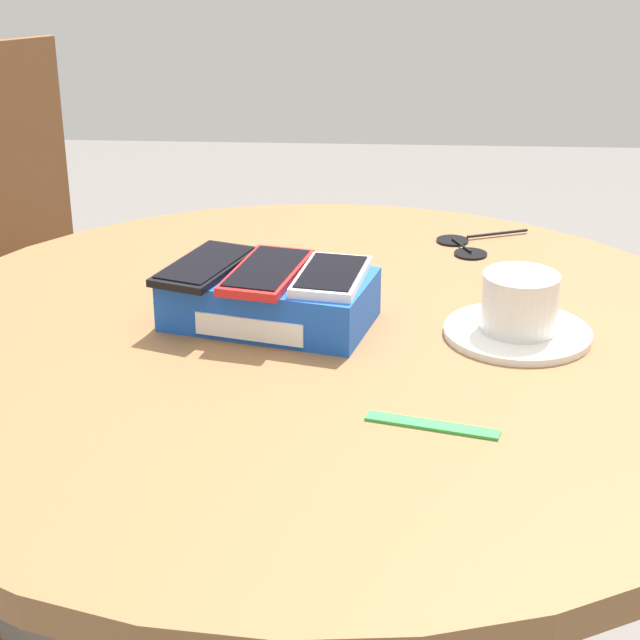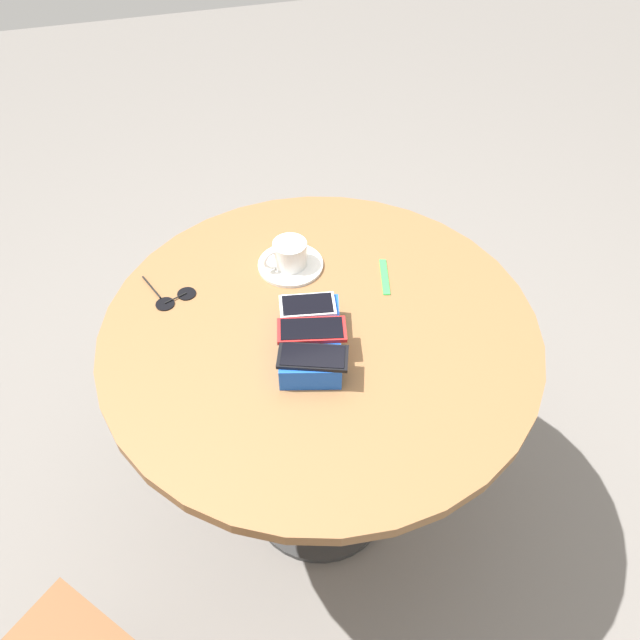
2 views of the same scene
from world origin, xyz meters
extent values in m
cylinder|color=#2D2D2D|center=(0.00, 0.00, 0.38)|extent=(0.07, 0.07, 0.73)
cylinder|color=brown|center=(0.00, 0.00, 0.76)|extent=(0.97, 0.97, 0.03)
cube|color=blue|center=(-0.06, 0.04, 0.81)|extent=(0.24, 0.17, 0.06)
cube|color=white|center=(-0.07, -0.02, 0.80)|extent=(0.12, 0.03, 0.02)
cube|color=black|center=(-0.13, 0.05, 0.84)|extent=(0.11, 0.15, 0.01)
cube|color=black|center=(-0.13, 0.05, 0.84)|extent=(0.10, 0.14, 0.00)
cube|color=red|center=(-0.06, 0.03, 0.84)|extent=(0.10, 0.15, 0.01)
cube|color=black|center=(-0.06, 0.03, 0.84)|extent=(0.09, 0.14, 0.00)
cube|color=silver|center=(0.01, 0.02, 0.84)|extent=(0.09, 0.13, 0.01)
cube|color=black|center=(0.01, 0.02, 0.85)|extent=(0.08, 0.11, 0.00)
cylinder|color=silver|center=(0.21, 0.02, 0.78)|extent=(0.16, 0.16, 0.01)
cylinder|color=silver|center=(0.21, 0.02, 0.82)|extent=(0.08, 0.08, 0.06)
cylinder|color=brown|center=(0.21, 0.02, 0.84)|extent=(0.07, 0.07, 0.00)
torus|color=silver|center=(0.20, 0.06, 0.82)|extent=(0.02, 0.05, 0.05)
cube|color=green|center=(0.11, -0.19, 0.78)|extent=(0.12, 0.05, 0.00)
cylinder|color=black|center=(0.18, 0.27, 0.78)|extent=(0.04, 0.04, 0.00)
cylinder|color=black|center=(0.16, 0.32, 0.78)|extent=(0.04, 0.04, 0.00)
cylinder|color=black|center=(0.17, 0.29, 0.78)|extent=(0.02, 0.05, 0.00)
cylinder|color=black|center=(0.22, 0.34, 0.78)|extent=(0.08, 0.04, 0.00)
cube|color=brown|center=(-0.57, 0.66, 0.46)|extent=(0.60, 0.60, 0.02)
cylinder|color=brown|center=(-0.30, 0.64, 0.23)|extent=(0.04, 0.04, 0.45)
cylinder|color=brown|center=(-0.55, 0.93, 0.23)|extent=(0.04, 0.04, 0.45)
camera|label=1|loc=(0.06, -1.04, 1.25)|focal=60.00mm
camera|label=2|loc=(-0.89, 0.25, 1.78)|focal=35.00mm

